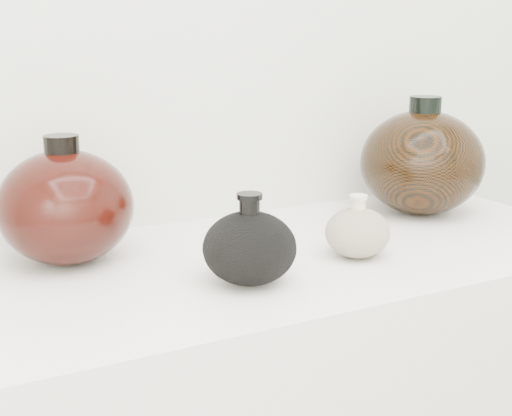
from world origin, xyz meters
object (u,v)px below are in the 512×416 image
cream_gourd_vase (357,232)px  right_round_pot (422,162)px  left_round_pot (66,207)px  black_gourd_vase (250,247)px

cream_gourd_vase → right_round_pot: (0.27, 0.16, 0.06)m
right_round_pot → cream_gourd_vase: bearing=-148.3°
cream_gourd_vase → left_round_pot: bearing=155.5°
black_gourd_vase → right_round_pot: bearing=22.0°
cream_gourd_vase → left_round_pot: (-0.41, 0.19, 0.05)m
cream_gourd_vase → left_round_pot: size_ratio=0.42×
left_round_pot → right_round_pot: 0.68m
cream_gourd_vase → black_gourd_vase: bearing=-172.9°
right_round_pot → black_gourd_vase: bearing=-158.0°
black_gourd_vase → left_round_pot: left_round_pot is taller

